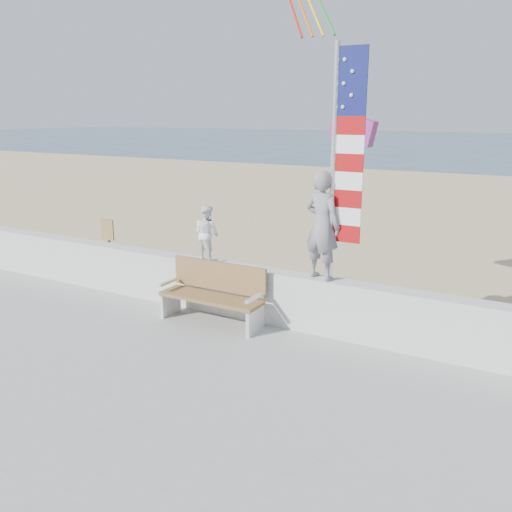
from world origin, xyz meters
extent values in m
plane|color=#304B60|center=(0.00, 0.00, 0.00)|extent=(220.00, 220.00, 0.00)
cube|color=tan|center=(0.00, 9.00, 0.04)|extent=(90.00, 40.00, 0.08)
cube|color=beige|center=(0.00, 2.00, 0.63)|extent=(30.00, 0.35, 0.90)
imported|color=slate|center=(1.26, 2.00, 1.93)|extent=(0.71, 0.56, 1.69)
imported|color=white|center=(-0.89, 2.00, 1.57)|extent=(0.56, 0.48, 0.99)
cube|color=olive|center=(-0.47, 1.45, 0.62)|extent=(1.80, 0.50, 0.06)
cube|color=olive|center=(-0.47, 1.72, 0.93)|extent=(1.80, 0.05, 0.50)
cube|color=white|center=(-1.32, 1.45, 0.38)|extent=(0.06, 0.50, 0.40)
cube|color=silver|center=(-1.32, 1.40, 0.78)|extent=(0.06, 0.45, 0.05)
cube|color=white|center=(0.38, 1.45, 0.38)|extent=(0.06, 0.50, 0.40)
cube|color=silver|center=(0.38, 1.40, 0.78)|extent=(0.06, 0.45, 0.05)
cylinder|color=silver|center=(1.40, 2.00, 2.83)|extent=(0.08, 0.08, 3.50)
cube|color=#0F1451|center=(1.64, 2.00, 4.03)|extent=(0.44, 0.02, 0.95)
cube|color=#9E0A0C|center=(1.64, 2.00, 1.84)|extent=(0.44, 0.02, 0.26)
cube|color=white|center=(1.64, 2.00, 2.10)|extent=(0.44, 0.02, 0.26)
cube|color=#9E0A0C|center=(1.64, 2.00, 2.37)|extent=(0.44, 0.02, 0.26)
cube|color=white|center=(1.64, 2.00, 2.63)|extent=(0.44, 0.02, 0.26)
cube|color=#9E0A0C|center=(1.64, 2.00, 2.89)|extent=(0.44, 0.02, 0.26)
cube|color=white|center=(1.64, 2.00, 3.16)|extent=(0.44, 0.02, 0.26)
cube|color=#9E0A0C|center=(1.64, 2.00, 3.42)|extent=(0.44, 0.02, 0.26)
sphere|color=white|center=(1.52, 1.98, 3.68)|extent=(0.06, 0.06, 0.06)
sphere|color=white|center=(1.64, 1.98, 3.84)|extent=(0.06, 0.06, 0.06)
sphere|color=white|center=(1.52, 1.98, 4.00)|extent=(0.06, 0.06, 0.06)
sphere|color=white|center=(1.64, 1.98, 4.16)|extent=(0.06, 0.06, 0.06)
sphere|color=white|center=(1.52, 1.98, 4.32)|extent=(0.06, 0.06, 0.06)
cube|color=red|center=(0.94, 4.09, 3.31)|extent=(0.93, 0.33, 0.62)
cube|color=yellow|center=(1.09, 4.09, 3.26)|extent=(0.32, 0.24, 0.23)
cylinder|color=brown|center=(-3.47, 2.24, 0.68)|extent=(0.07, 0.07, 1.20)
cube|color=olive|center=(-3.47, 2.22, 1.33)|extent=(0.32, 0.03, 0.42)
camera|label=1|loc=(4.37, -5.60, 3.59)|focal=38.00mm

